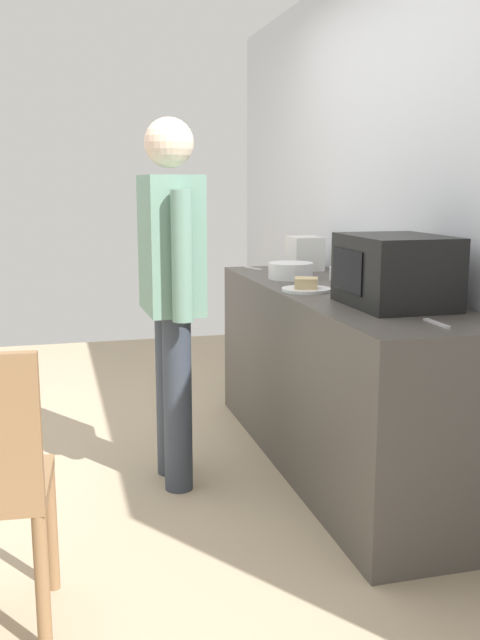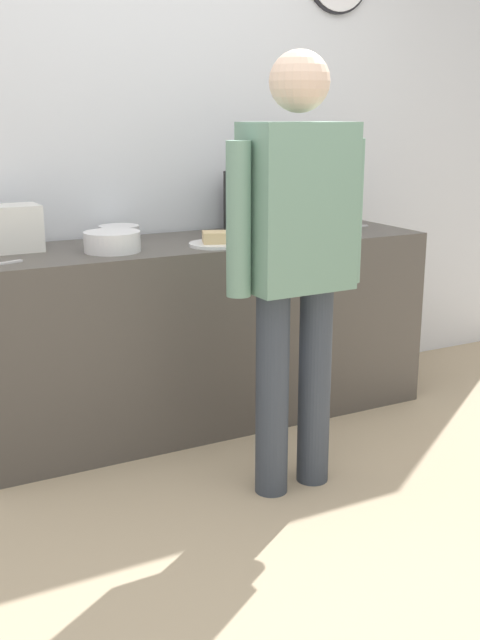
% 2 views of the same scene
% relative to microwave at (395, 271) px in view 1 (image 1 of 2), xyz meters
% --- Properties ---
extents(ground_plane, '(6.00, 6.00, 0.00)m').
position_rel_microwave_xyz_m(ground_plane, '(-0.69, -1.27, -1.04)').
color(ground_plane, tan).
extents(back_wall, '(5.40, 0.13, 2.60)m').
position_rel_microwave_xyz_m(back_wall, '(-0.69, 0.33, 0.26)').
color(back_wall, silver).
rests_on(back_wall, ground_plane).
extents(kitchen_counter, '(2.20, 0.62, 0.89)m').
position_rel_microwave_xyz_m(kitchen_counter, '(-0.48, -0.05, -0.60)').
color(kitchen_counter, '#4C4742').
rests_on(kitchen_counter, ground_plane).
extents(microwave, '(0.50, 0.39, 0.30)m').
position_rel_microwave_xyz_m(microwave, '(0.00, 0.00, 0.00)').
color(microwave, black).
rests_on(microwave, kitchen_counter).
extents(sandwich_plate, '(0.24, 0.24, 0.07)m').
position_rel_microwave_xyz_m(sandwich_plate, '(-0.50, -0.21, -0.13)').
color(sandwich_plate, white).
rests_on(sandwich_plate, kitchen_counter).
extents(salad_bowl, '(0.24, 0.24, 0.09)m').
position_rel_microwave_xyz_m(salad_bowl, '(-0.96, -0.14, -0.11)').
color(salad_bowl, white).
rests_on(salad_bowl, kitchen_counter).
extents(cereal_bowl, '(0.19, 0.19, 0.07)m').
position_rel_microwave_xyz_m(cereal_bowl, '(-0.83, 0.14, -0.11)').
color(cereal_bowl, white).
rests_on(cereal_bowl, kitchen_counter).
extents(toaster, '(0.22, 0.18, 0.20)m').
position_rel_microwave_xyz_m(toaster, '(-1.32, 0.07, -0.05)').
color(toaster, silver).
rests_on(toaster, kitchen_counter).
extents(fork_utensil, '(0.17, 0.07, 0.01)m').
position_rel_microwave_xyz_m(fork_utensil, '(-1.44, -0.21, -0.15)').
color(fork_utensil, silver).
rests_on(fork_utensil, kitchen_counter).
extents(spoon_utensil, '(0.17, 0.02, 0.01)m').
position_rel_microwave_xyz_m(spoon_utensil, '(0.41, -0.03, -0.15)').
color(spoon_utensil, silver).
rests_on(spoon_utensil, kitchen_counter).
extents(person_standing, '(0.59, 0.25, 1.69)m').
position_rel_microwave_xyz_m(person_standing, '(-0.48, -0.87, -0.05)').
color(person_standing, '#343C48').
rests_on(person_standing, ground_plane).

